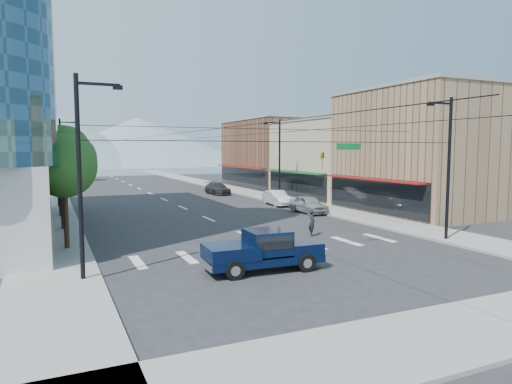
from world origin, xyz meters
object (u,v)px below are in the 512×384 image
at_px(parked_car_mid, 277,198).
at_px(parked_car_far, 217,188).
at_px(pedestrian, 312,223).
at_px(pickup_truck, 263,250).
at_px(parked_car_near, 309,204).

xyz_separation_m(parked_car_mid, parked_car_far, (-1.70, 13.52, -0.01)).
height_order(pedestrian, parked_car_far, pedestrian).
height_order(pickup_truck, pedestrian, pickup_truck).
xyz_separation_m(parked_car_near, parked_car_far, (-1.70, 19.84, -0.04)).
bearing_deg(parked_car_mid, pedestrian, -105.32).
bearing_deg(pickup_truck, parked_car_far, 75.95).
xyz_separation_m(pedestrian, parked_car_far, (3.77, 29.39, -0.14)).
relative_size(pedestrian, parked_car_near, 0.38).
height_order(parked_car_near, parked_car_mid, parked_car_near).
relative_size(parked_car_near, parked_car_far, 0.90).
relative_size(parked_car_mid, parked_car_far, 0.89).
bearing_deg(parked_car_mid, pickup_truck, -114.87).
distance_m(pickup_truck, parked_car_mid, 25.52).
bearing_deg(parked_car_far, parked_car_near, -86.25).
bearing_deg(pedestrian, parked_car_far, 12.49).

